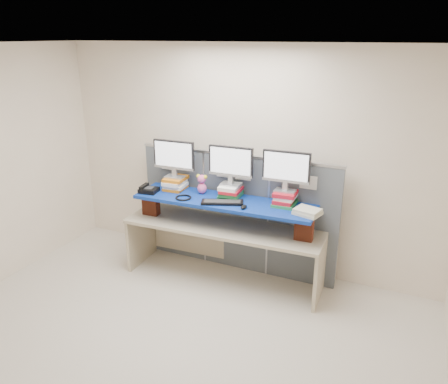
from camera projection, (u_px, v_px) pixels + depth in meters
The scene contains 18 objects.
room at pixel (156, 217), 3.76m from camera, with size 5.00×4.00×2.80m.
cubicle_partition at pixel (236, 212), 5.50m from camera, with size 2.60×0.06×1.53m.
desk at pixel (224, 236), 5.29m from camera, with size 2.43×0.81×0.73m.
brick_pier_left at pixel (151, 204), 5.49m from camera, with size 0.20×0.11×0.28m, color maroon.
brick_pier_right at pixel (304, 228), 4.80m from camera, with size 0.20×0.11×0.28m, color maroon.
blue_board at pixel (224, 202), 5.13m from camera, with size 2.16×0.54×0.04m, color navy.
book_stack_left at pixel (175, 183), 5.45m from camera, with size 0.27×0.32×0.16m.
book_stack_center at pixel (231, 191), 5.19m from camera, with size 0.27×0.32×0.15m.
book_stack_right at pixel (285, 198), 4.96m from camera, with size 0.26×0.30×0.16m.
monitor_left at pixel (174, 157), 5.34m from camera, with size 0.54×0.16×0.47m.
monitor_center at pixel (231, 163), 5.08m from camera, with size 0.54×0.16×0.47m.
monitor_right at pixel (286, 169), 4.84m from camera, with size 0.54×0.16×0.47m.
keyboard at pixel (222, 202), 5.02m from camera, with size 0.51×0.33×0.03m.
mouse at pixel (244, 207), 4.88m from camera, with size 0.06×0.11×0.04m, color black.
desk_phone at pixel (148, 190), 5.37m from camera, with size 0.24×0.22×0.09m.
headset at pixel (183, 198), 5.17m from camera, with size 0.19×0.19×0.02m, color black.
plush_toy at pixel (202, 184), 5.30m from camera, with size 0.14×0.11×0.24m.
binder_stack at pixel (308, 212), 4.71m from camera, with size 0.31×0.27×0.07m.
Camera 1 is at (1.97, -2.91, 2.88)m, focal length 35.00 mm.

